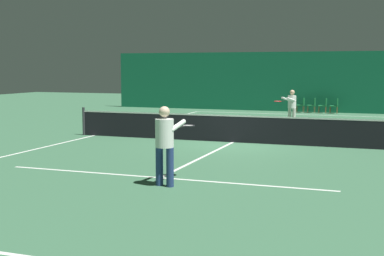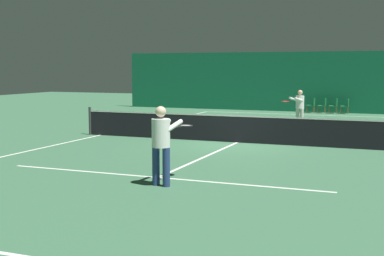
{
  "view_description": "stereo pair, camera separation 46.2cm",
  "coord_description": "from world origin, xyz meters",
  "px_view_note": "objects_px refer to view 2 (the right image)",
  "views": [
    {
      "loc": [
        4.93,
        -17.8,
        2.59
      ],
      "look_at": [
        0.18,
        -4.68,
        1.01
      ],
      "focal_mm": 50.0,
      "sensor_mm": 36.0,
      "label": 1
    },
    {
      "loc": [
        5.36,
        -17.64,
        2.59
      ],
      "look_at": [
        0.18,
        -4.68,
        1.01
      ],
      "focal_mm": 50.0,
      "sensor_mm": 36.0,
      "label": 2
    }
  ],
  "objects_px": {
    "player_near": "(162,140)",
    "courtside_chair_3": "(346,105)",
    "tennis_net": "(237,128)",
    "courtside_chair_0": "(312,104)",
    "courtside_chair_2": "(334,105)",
    "courtside_chair_1": "(323,105)",
    "player_far": "(299,105)"
  },
  "relations": [
    {
      "from": "player_near",
      "to": "courtside_chair_3",
      "type": "height_order",
      "value": "player_near"
    },
    {
      "from": "tennis_net",
      "to": "courtside_chair_3",
      "type": "height_order",
      "value": "tennis_net"
    },
    {
      "from": "courtside_chair_0",
      "to": "courtside_chair_2",
      "type": "height_order",
      "value": "same"
    },
    {
      "from": "courtside_chair_2",
      "to": "courtside_chair_3",
      "type": "xyz_separation_m",
      "value": [
        0.63,
        0.0,
        0.0
      ]
    },
    {
      "from": "player_near",
      "to": "courtside_chair_0",
      "type": "distance_m",
      "value": 20.47
    },
    {
      "from": "courtside_chair_1",
      "to": "courtside_chair_2",
      "type": "height_order",
      "value": "same"
    },
    {
      "from": "player_far",
      "to": "courtside_chair_0",
      "type": "xyz_separation_m",
      "value": [
        -0.6,
        7.24,
        -0.45
      ]
    },
    {
      "from": "player_near",
      "to": "courtside_chair_2",
      "type": "distance_m",
      "value": 20.51
    },
    {
      "from": "courtside_chair_0",
      "to": "courtside_chair_2",
      "type": "xyz_separation_m",
      "value": [
        1.26,
        0.0,
        0.0
      ]
    },
    {
      "from": "tennis_net",
      "to": "courtside_chair_0",
      "type": "height_order",
      "value": "tennis_net"
    },
    {
      "from": "player_near",
      "to": "courtside_chair_0",
      "type": "bearing_deg",
      "value": 9.73
    },
    {
      "from": "player_near",
      "to": "courtside_chair_2",
      "type": "xyz_separation_m",
      "value": [
        1.21,
        20.47,
        -0.54
      ]
    },
    {
      "from": "tennis_net",
      "to": "courtside_chair_2",
      "type": "xyz_separation_m",
      "value": [
        1.66,
        13.33,
        -0.03
      ]
    },
    {
      "from": "courtside_chair_1",
      "to": "courtside_chair_3",
      "type": "distance_m",
      "value": 1.26
    },
    {
      "from": "tennis_net",
      "to": "courtside_chair_1",
      "type": "bearing_deg",
      "value": 85.57
    },
    {
      "from": "courtside_chair_3",
      "to": "courtside_chair_0",
      "type": "bearing_deg",
      "value": -90.0
    },
    {
      "from": "courtside_chair_3",
      "to": "player_near",
      "type": "bearing_deg",
      "value": -5.13
    },
    {
      "from": "courtside_chair_1",
      "to": "courtside_chair_2",
      "type": "relative_size",
      "value": 1.0
    },
    {
      "from": "courtside_chair_1",
      "to": "courtside_chair_3",
      "type": "xyz_separation_m",
      "value": [
        1.26,
        0.0,
        0.0
      ]
    },
    {
      "from": "tennis_net",
      "to": "player_near",
      "type": "xyz_separation_m",
      "value": [
        0.45,
        -7.13,
        0.51
      ]
    },
    {
      "from": "player_far",
      "to": "courtside_chair_1",
      "type": "distance_m",
      "value": 7.25
    },
    {
      "from": "player_far",
      "to": "courtside_chair_1",
      "type": "height_order",
      "value": "player_far"
    },
    {
      "from": "courtside_chair_0",
      "to": "tennis_net",
      "type": "bearing_deg",
      "value": -1.74
    },
    {
      "from": "player_far",
      "to": "courtside_chair_2",
      "type": "height_order",
      "value": "player_far"
    },
    {
      "from": "player_near",
      "to": "courtside_chair_3",
      "type": "xyz_separation_m",
      "value": [
        1.84,
        20.47,
        -0.54
      ]
    },
    {
      "from": "courtside_chair_1",
      "to": "tennis_net",
      "type": "bearing_deg",
      "value": -4.43
    },
    {
      "from": "courtside_chair_0",
      "to": "player_far",
      "type": "bearing_deg",
      "value": 4.72
    },
    {
      "from": "player_far",
      "to": "courtside_chair_2",
      "type": "bearing_deg",
      "value": -155.19
    },
    {
      "from": "courtside_chair_1",
      "to": "player_near",
      "type": "bearing_deg",
      "value": -1.62
    },
    {
      "from": "courtside_chair_0",
      "to": "courtside_chair_3",
      "type": "height_order",
      "value": "same"
    },
    {
      "from": "courtside_chair_1",
      "to": "courtside_chair_3",
      "type": "bearing_deg",
      "value": 90.0
    },
    {
      "from": "player_near",
      "to": "player_far",
      "type": "xyz_separation_m",
      "value": [
        0.55,
        13.23,
        -0.09
      ]
    }
  ]
}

